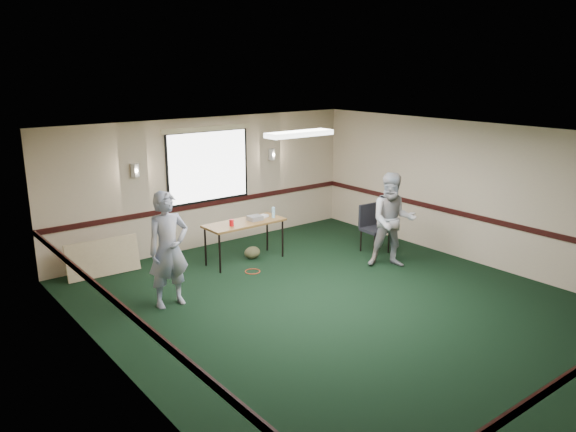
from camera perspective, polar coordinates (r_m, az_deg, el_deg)
ground at (r=9.12m, az=5.09°, el=-8.98°), size 8.00×8.00×0.00m
room_shell at (r=10.21m, az=-2.85°, el=3.00°), size 8.00×8.02×8.00m
folding_table at (r=10.84m, az=-4.44°, el=-0.89°), size 1.60×0.66×0.80m
projector at (r=10.92m, az=-3.37°, el=-0.20°), size 0.27×0.22×0.09m
game_console at (r=11.13m, az=-2.54°, el=-0.01°), size 0.22×0.19×0.05m
red_cup at (r=10.55m, az=-5.76°, el=-0.68°), size 0.08×0.08×0.13m
water_bottle at (r=11.07m, az=-1.49°, el=0.36°), size 0.06×0.06×0.21m
duffel_bag at (r=11.17m, az=-3.65°, el=-3.72°), size 0.34×0.26×0.24m
cable_coil at (r=10.49m, az=-3.62°, el=-5.64°), size 0.34×0.34×0.01m
folded_table at (r=10.73m, az=-18.27°, el=-4.05°), size 1.32×0.26×0.67m
conference_chair at (r=11.60m, az=8.54°, el=-0.83°), size 0.50×0.52×0.97m
person_left at (r=8.97m, az=-12.05°, el=-3.35°), size 0.69×0.46×1.86m
person_right at (r=10.68m, az=10.58°, el=-0.45°), size 1.11×1.08×1.80m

